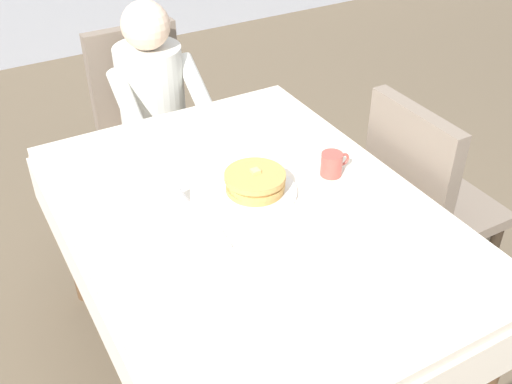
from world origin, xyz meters
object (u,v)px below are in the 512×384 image
object	(u,v)px
cup_coffee	(332,164)
chair_diner	(146,114)
syrup_pitcher	(177,193)
fork_left_of_plate	(207,214)
spoon_near_edge	(303,259)
knife_right_of_plate	(306,181)
breakfast_stack	(256,182)
diner_person	(155,101)
dining_table_main	(252,232)
plate_breakfast	(255,192)
chair_right_side	(423,195)

from	to	relation	value
cup_coffee	chair_diner	bearing A→B (deg)	104.17
chair_diner	syrup_pitcher	bearing A→B (deg)	75.99
fork_left_of_plate	spoon_near_edge	bearing A→B (deg)	-162.81
knife_right_of_plate	breakfast_stack	bearing A→B (deg)	79.05
knife_right_of_plate	spoon_near_edge	size ratio (longest dim) A/B	1.33
breakfast_stack	cup_coffee	size ratio (longest dim) A/B	1.84
diner_person	cup_coffee	distance (m)	1.01
dining_table_main	cup_coffee	distance (m)	0.37
fork_left_of_plate	spoon_near_edge	world-z (taller)	same
plate_breakfast	breakfast_stack	xyz separation A→B (m)	(0.00, -0.00, 0.04)
plate_breakfast	fork_left_of_plate	distance (m)	0.19
breakfast_stack	cup_coffee	distance (m)	0.29
plate_breakfast	cup_coffee	bearing A→B (deg)	-5.25
plate_breakfast	syrup_pitcher	world-z (taller)	syrup_pitcher
chair_diner	breakfast_stack	xyz separation A→B (m)	(-0.01, -1.10, 0.26)
dining_table_main	syrup_pitcher	xyz separation A→B (m)	(-0.19, 0.16, 0.13)
chair_diner	chair_right_side	bearing A→B (deg)	121.25
chair_right_side	syrup_pitcher	distance (m)	1.01
diner_person	breakfast_stack	size ratio (longest dim) A/B	5.38
diner_person	plate_breakfast	size ratio (longest dim) A/B	4.00
chair_diner	syrup_pitcher	distance (m)	1.07
plate_breakfast	breakfast_stack	bearing A→B (deg)	-58.44
chair_diner	cup_coffee	bearing A→B (deg)	104.17
chair_right_side	fork_left_of_plate	world-z (taller)	chair_right_side
spoon_near_edge	chair_diner	bearing A→B (deg)	81.95
dining_table_main	chair_diner	world-z (taller)	chair_diner
breakfast_stack	syrup_pitcher	size ratio (longest dim) A/B	2.60
dining_table_main	spoon_near_edge	bearing A→B (deg)	-87.57
dining_table_main	breakfast_stack	world-z (taller)	breakfast_stack
chair_right_side	diner_person	bearing A→B (deg)	-145.01
dining_table_main	cup_coffee	world-z (taller)	cup_coffee
diner_person	plate_breakfast	bearing A→B (deg)	89.51
chair_right_side	breakfast_stack	size ratio (longest dim) A/B	4.47
diner_person	knife_right_of_plate	world-z (taller)	diner_person
plate_breakfast	fork_left_of_plate	world-z (taller)	plate_breakfast
cup_coffee	knife_right_of_plate	bearing A→B (deg)	176.17
knife_right_of_plate	diner_person	bearing A→B (deg)	5.48
diner_person	chair_right_side	distance (m)	1.25
chair_right_side	plate_breakfast	world-z (taller)	chair_right_side
chair_diner	diner_person	distance (m)	0.21
chair_right_side	knife_right_of_plate	bearing A→B (deg)	-95.73
diner_person	breakfast_stack	bearing A→B (deg)	89.55
cup_coffee	plate_breakfast	bearing A→B (deg)	174.75
fork_left_of_plate	knife_right_of_plate	size ratio (longest dim) A/B	0.90
chair_right_side	plate_breakfast	distance (m)	0.75
syrup_pitcher	spoon_near_edge	world-z (taller)	syrup_pitcher
dining_table_main	breakfast_stack	distance (m)	0.17
chair_right_side	cup_coffee	size ratio (longest dim) A/B	8.23
plate_breakfast	spoon_near_edge	distance (m)	0.36
plate_breakfast	spoon_near_edge	world-z (taller)	plate_breakfast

